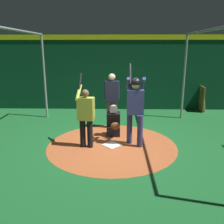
% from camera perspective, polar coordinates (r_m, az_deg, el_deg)
% --- Properties ---
extents(ground_plane, '(27.28, 27.28, 0.00)m').
position_cam_1_polar(ground_plane, '(6.71, -0.00, -7.86)').
color(ground_plane, '#195B28').
extents(dirt_circle, '(3.54, 3.54, 0.01)m').
position_cam_1_polar(dirt_circle, '(6.71, -0.00, -7.84)').
color(dirt_circle, '#AD562D').
rests_on(dirt_circle, ground).
extents(home_plate, '(0.59, 0.59, 0.01)m').
position_cam_1_polar(home_plate, '(6.70, -0.00, -7.77)').
color(home_plate, white).
rests_on(home_plate, dirt_circle).
extents(batter, '(0.68, 0.49, 2.19)m').
position_cam_1_polar(batter, '(6.43, 5.49, 1.76)').
color(batter, navy).
rests_on(batter, ground).
extents(catcher, '(0.58, 0.40, 0.97)m').
position_cam_1_polar(catcher, '(7.29, 0.37, -2.77)').
color(catcher, black).
rests_on(catcher, ground).
extents(umpire, '(0.23, 0.49, 1.81)m').
position_cam_1_polar(umpire, '(7.87, -0.03, 3.40)').
color(umpire, '#4C4C51').
rests_on(umpire, ground).
extents(visitor, '(0.57, 0.51, 1.96)m').
position_cam_1_polar(visitor, '(6.35, -6.25, -0.58)').
color(visitor, black).
rests_on(visitor, ground).
extents(back_wall, '(0.22, 11.28, 3.16)m').
position_cam_1_polar(back_wall, '(10.38, 0.55, 9.41)').
color(back_wall, '#0C3D26').
rests_on(back_wall, ground).
extents(cage_frame, '(5.55, 5.24, 3.09)m').
position_cam_1_polar(cage_frame, '(6.20, -0.00, 10.77)').
color(cage_frame, gray).
rests_on(cage_frame, ground).
extents(bat_rack, '(0.82, 0.20, 1.05)m').
position_cam_1_polar(bat_rack, '(10.90, 20.33, 2.86)').
color(bat_rack, olive).
rests_on(bat_rack, ground).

